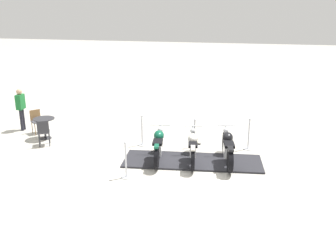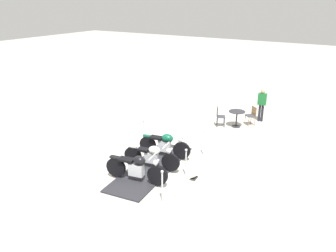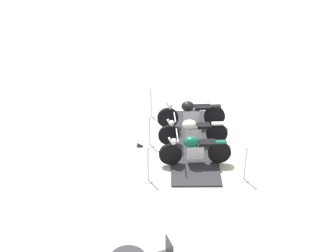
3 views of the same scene
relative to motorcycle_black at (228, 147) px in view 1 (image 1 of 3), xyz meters
name	(u,v)px [view 1 (image 1 of 3)]	position (x,y,z in m)	size (l,w,h in m)	color
ground_plane	(192,162)	(1.08, 0.14, -0.54)	(80.00, 80.00, 0.00)	beige
display_platform	(192,161)	(1.08, 0.14, -0.51)	(4.37, 1.43, 0.06)	#28282D
motorcycle_black	(228,147)	(0.00, 0.00, 0.00)	(0.66, 2.25, 1.03)	black
motorcycle_cream	(193,146)	(1.08, 0.11, -0.02)	(0.62, 2.17, 0.99)	black
motorcycle_forest	(159,144)	(2.16, 0.23, 0.01)	(0.71, 2.11, 1.00)	black
stanchion_left_rear	(126,166)	(2.77, 1.69, -0.17)	(0.31, 0.31, 1.10)	silver
stanchion_right_front	(248,139)	(-0.62, -1.41, -0.17)	(0.33, 0.33, 1.12)	silver
stanchion_right_mid	(194,138)	(1.23, -1.20, -0.21)	(0.33, 0.33, 1.05)	silver
stanchion_right_rear	(142,135)	(3.07, -1.00, -0.17)	(0.32, 0.32, 1.11)	silver
info_placard	(196,142)	(1.22, -1.53, -0.48)	(0.37, 0.24, 0.19)	#333338
cafe_table	(44,123)	(6.82, -0.90, 0.05)	(0.78, 0.78, 0.79)	#2D2D33
cafe_chair_near_table	(37,120)	(7.45, -1.43, 0.00)	(0.56, 0.56, 0.91)	olive
cafe_chair_across_table	(44,131)	(6.43, -0.17, 0.02)	(0.54, 0.54, 0.95)	#2D2D33
bystander_person	(21,106)	(8.21, -1.65, 0.46)	(0.25, 0.42, 1.67)	#23232D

